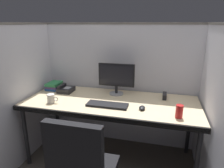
{
  "coord_description": "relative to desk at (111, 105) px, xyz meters",
  "views": [
    {
      "loc": [
        0.54,
        -1.71,
        1.57
      ],
      "look_at": [
        0.0,
        0.35,
        0.92
      ],
      "focal_mm": 32.32,
      "sensor_mm": 36.0,
      "label": 1
    }
  ],
  "objects": [
    {
      "name": "monitor_center",
      "position": [
        0.01,
        0.24,
        0.27
      ],
      "size": [
        0.43,
        0.17,
        0.37
      ],
      "color": "gray",
      "rests_on": "desk"
    },
    {
      "name": "desk",
      "position": [
        0.0,
        0.0,
        0.0
      ],
      "size": [
        1.9,
        0.8,
        0.74
      ],
      "color": "beige",
      "rests_on": "ground"
    },
    {
      "name": "cubicle_partition_rear",
      "position": [
        0.0,
        0.46,
        0.1
      ],
      "size": [
        2.21,
        0.06,
        1.57
      ],
      "color": "silver",
      "rests_on": "ground"
    },
    {
      "name": "soda_can",
      "position": [
        0.7,
        -0.23,
        0.11
      ],
      "size": [
        0.07,
        0.07,
        0.12
      ],
      "primitive_type": "cylinder",
      "color": "red",
      "rests_on": "desk"
    },
    {
      "name": "keyboard_main",
      "position": [
        -0.0,
        -0.13,
        0.06
      ],
      "size": [
        0.43,
        0.15,
        0.02
      ],
      "primitive_type": "cube",
      "color": "black",
      "rests_on": "desk"
    },
    {
      "name": "cubicle_partition_right",
      "position": [
        0.99,
        -0.09,
        0.1
      ],
      "size": [
        0.06,
        1.41,
        1.57
      ],
      "color": "silver",
      "rests_on": "ground"
    },
    {
      "name": "book_stack",
      "position": [
        -0.82,
        0.23,
        0.1
      ],
      "size": [
        0.16,
        0.22,
        0.09
      ],
      "color": "#1E478C",
      "rests_on": "desk"
    },
    {
      "name": "red_stapler",
      "position": [
        0.57,
        0.25,
        0.08
      ],
      "size": [
        0.04,
        0.15,
        0.06
      ],
      "primitive_type": "cube",
      "color": "black",
      "rests_on": "desk"
    },
    {
      "name": "cubicle_partition_left",
      "position": [
        -0.99,
        -0.09,
        0.1
      ],
      "size": [
        0.06,
        1.41,
        1.57
      ],
      "color": "silver",
      "rests_on": "ground"
    },
    {
      "name": "desk_phone",
      "position": [
        -0.62,
        0.16,
        0.08
      ],
      "size": [
        0.17,
        0.19,
        0.09
      ],
      "color": "black",
      "rests_on": "desk"
    },
    {
      "name": "coffee_mug",
      "position": [
        -0.61,
        -0.2,
        0.1
      ],
      "size": [
        0.13,
        0.08,
        0.09
      ],
      "color": "silver",
      "rests_on": "desk"
    },
    {
      "name": "computer_mouse",
      "position": [
        0.36,
        -0.13,
        0.07
      ],
      "size": [
        0.06,
        0.1,
        0.04
      ],
      "color": "black",
      "rests_on": "desk"
    }
  ]
}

